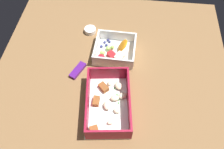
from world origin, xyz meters
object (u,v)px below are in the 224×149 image
object	(u,v)px
candy_bar	(78,70)
paper_cup_liner	(90,30)
pasta_container	(108,103)
fruit_bowl	(115,51)

from	to	relation	value
candy_bar	paper_cup_liner	distance (cm)	19.07
candy_bar	paper_cup_liner	size ratio (longest dim) A/B	1.62
pasta_container	fruit_bowl	bearing A→B (deg)	-6.49
pasta_container	paper_cup_liner	distance (cm)	32.69
pasta_container	paper_cup_liner	xyz separation A→B (cm)	(30.88, 10.67, -1.11)
fruit_bowl	candy_bar	distance (cm)	14.93
pasta_container	fruit_bowl	world-z (taller)	pasta_container
fruit_bowl	paper_cup_liner	distance (cm)	14.53
fruit_bowl	pasta_container	bearing A→B (deg)	-179.67
pasta_container	paper_cup_liner	bearing A→B (deg)	12.24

